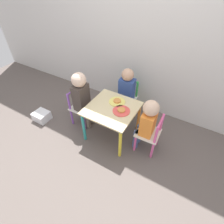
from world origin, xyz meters
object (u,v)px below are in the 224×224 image
object	(u,v)px
chair_pink	(150,134)
storage_bin	(42,116)
chair_green	(127,99)
plate_right	(121,111)
child_back	(126,90)
child_right	(147,121)
child_left	(82,95)
chair_purple	(80,108)
kids_table	(112,112)
plate_back	(117,101)

from	to	relation	value
chair_pink	storage_bin	world-z (taller)	chair_pink
chair_green	plate_right	world-z (taller)	chair_green
chair_pink	storage_bin	bearing A→B (deg)	-81.31
child_back	plate_right	xyz separation A→B (m)	(0.16, -0.43, 0.02)
child_right	chair_green	bearing A→B (deg)	-137.71
child_back	child_left	bearing A→B (deg)	-136.80
chair_pink	child_right	xyz separation A→B (m)	(-0.06, -0.00, 0.19)
chair_pink	chair_purple	size ratio (longest dim) A/B	1.00
child_back	storage_bin	bearing A→B (deg)	-148.45
child_back	storage_bin	world-z (taller)	child_back
child_back	chair_purple	bearing A→B (deg)	-140.58
kids_table	child_back	size ratio (longest dim) A/B	0.77
plate_right	storage_bin	size ratio (longest dim) A/B	0.94
plate_right	kids_table	bearing A→B (deg)	180.00
chair_green	plate_back	world-z (taller)	chair_green
child_right	child_left	world-z (taller)	child_left
chair_pink	chair_purple	xyz separation A→B (m)	(-0.99, -0.03, 0.00)
chair_purple	child_back	size ratio (longest dim) A/B	0.69
chair_pink	child_right	world-z (taller)	child_right
chair_green	child_right	distance (m)	0.69
chair_purple	plate_right	xyz separation A→B (m)	(0.62, 0.01, 0.22)
storage_bin	plate_right	bearing A→B (deg)	13.50
chair_purple	child_right	distance (m)	0.95
child_left	child_right	bearing A→B (deg)	-89.28
plate_right	plate_back	bearing A→B (deg)	135.00
kids_table	storage_bin	world-z (taller)	kids_table
chair_purple	child_back	distance (m)	0.67
kids_table	chair_pink	bearing A→B (deg)	2.30
plate_back	chair_purple	bearing A→B (deg)	-165.16
chair_purple	plate_back	size ratio (longest dim) A/B	2.60
child_left	storage_bin	size ratio (longest dim) A/B	3.74
kids_table	child_left	world-z (taller)	child_left
chair_purple	plate_back	distance (m)	0.56
chair_pink	plate_right	bearing A→B (deg)	-89.23
chair_pink	plate_back	bearing A→B (deg)	-104.16
child_left	plate_back	xyz separation A→B (m)	(0.44, 0.13, -0.02)
chair_purple	child_left	bearing A→B (deg)	-90.00
child_right	plate_right	distance (m)	0.31
plate_back	plate_right	bearing A→B (deg)	-45.00
child_back	child_left	size ratio (longest dim) A/B	0.94
child_back	chair_green	bearing A→B (deg)	90.00
child_back	plate_back	distance (m)	0.31
plate_right	chair_pink	bearing A→B (deg)	3.06
child_back	plate_right	world-z (taller)	child_back
chair_pink	child_left	world-z (taller)	child_left
child_back	plate_right	distance (m)	0.46
chair_purple	child_left	world-z (taller)	child_left
kids_table	plate_back	xyz separation A→B (m)	(0.00, 0.12, 0.08)
chair_green	storage_bin	distance (m)	1.26
storage_bin	chair_pink	bearing A→B (deg)	10.99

